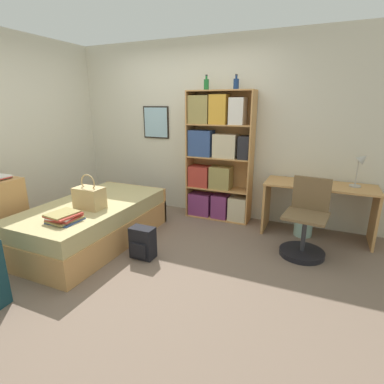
% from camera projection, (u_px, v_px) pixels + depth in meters
% --- Properties ---
extents(ground_plane, '(14.00, 14.00, 0.00)m').
position_uv_depth(ground_plane, '(136.00, 250.00, 3.57)').
color(ground_plane, '#756051').
extents(wall_back, '(10.00, 0.09, 2.60)m').
position_uv_depth(wall_back, '(191.00, 129.00, 4.63)').
color(wall_back, beige).
rests_on(wall_back, ground_plane).
extents(wall_left, '(0.06, 10.00, 2.60)m').
position_uv_depth(wall_left, '(7.00, 134.00, 3.96)').
color(wall_left, beige).
rests_on(wall_left, ground_plane).
extents(bed, '(1.04, 1.92, 0.50)m').
position_uv_depth(bed, '(94.00, 222.00, 3.76)').
color(bed, tan).
rests_on(bed, ground_plane).
extents(handbag, '(0.34, 0.21, 0.41)m').
position_uv_depth(handbag, '(89.00, 197.00, 3.47)').
color(handbag, tan).
rests_on(handbag, bed).
extents(book_stack_on_bed, '(0.33, 0.32, 0.09)m').
position_uv_depth(book_stack_on_bed, '(64.00, 217.00, 3.10)').
color(book_stack_on_bed, '#334C84').
rests_on(book_stack_on_bed, bed).
extents(bookcase, '(0.95, 0.31, 1.86)m').
position_uv_depth(bookcase, '(217.00, 159.00, 4.36)').
color(bookcase, tan).
rests_on(bookcase, ground_plane).
extents(bottle_green, '(0.07, 0.07, 0.20)m').
position_uv_depth(bottle_green, '(206.00, 84.00, 4.13)').
color(bottle_green, '#1E6B2D').
rests_on(bottle_green, bookcase).
extents(bottle_brown, '(0.07, 0.07, 0.19)m').
position_uv_depth(bottle_brown, '(236.00, 84.00, 3.99)').
color(bottle_brown, navy).
rests_on(bottle_brown, bookcase).
extents(desk, '(1.34, 0.53, 0.70)m').
position_uv_depth(desk, '(318.00, 199.00, 3.83)').
color(desk, tan).
rests_on(desk, ground_plane).
extents(desk_lamp, '(0.18, 0.14, 0.43)m').
position_uv_depth(desk_lamp, '(361.00, 164.00, 3.58)').
color(desk_lamp, '#ADA89E').
rests_on(desk_lamp, desk).
extents(desk_chair, '(0.51, 0.51, 0.88)m').
position_uv_depth(desk_chair, '(305.00, 231.00, 3.42)').
color(desk_chair, black).
rests_on(desk_chair, ground_plane).
extents(backpack, '(0.27, 0.19, 0.36)m').
position_uv_depth(backpack, '(143.00, 243.00, 3.36)').
color(backpack, black).
rests_on(backpack, ground_plane).
extents(waste_bin, '(0.23, 0.23, 0.26)m').
position_uv_depth(waste_bin, '(303.00, 226.00, 3.95)').
color(waste_bin, '#99C1B2').
rests_on(waste_bin, ground_plane).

